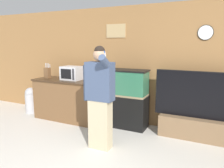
{
  "coord_description": "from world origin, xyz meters",
  "views": [
    {
      "loc": [
        1.59,
        -1.78,
        1.8
      ],
      "look_at": [
        -0.16,
        1.84,
        1.05
      ],
      "focal_mm": 35.0,
      "sensor_mm": 36.0,
      "label": 1
    }
  ],
  "objects": [
    {
      "name": "counter_island",
      "position": [
        -1.58,
        2.33,
        0.48
      ],
      "size": [
        1.58,
        0.68,
        0.96
      ],
      "color": "brown",
      "rests_on": "ground_plane"
    },
    {
      "name": "microwave",
      "position": [
        -1.46,
        2.37,
        1.12
      ],
      "size": [
        0.46,
        0.35,
        0.32
      ],
      "color": "silver",
      "rests_on": "counter_island"
    },
    {
      "name": "trash_bin",
      "position": [
        -2.75,
        2.31,
        0.34
      ],
      "size": [
        0.3,
        0.3,
        0.67
      ],
      "color": "#B7B7BC",
      "rests_on": "ground_plane"
    },
    {
      "name": "wall_back_paneled",
      "position": [
        0.0,
        2.8,
        1.3
      ],
      "size": [
        10.0,
        0.08,
        2.6
      ],
      "color": "olive",
      "rests_on": "ground_plane"
    },
    {
      "name": "person_standing",
      "position": [
        -0.15,
        1.35,
        0.92
      ],
      "size": [
        0.56,
        0.42,
        1.76
      ],
      "color": "#BCAD89",
      "rests_on": "ground_plane"
    },
    {
      "name": "aquarium_on_stand",
      "position": [
        -0.13,
        2.47,
        0.63
      ],
      "size": [
        0.94,
        0.44,
        1.26
      ],
      "color": "black",
      "rests_on": "ground_plane"
    },
    {
      "name": "knife_block",
      "position": [
        -2.15,
        2.32,
        1.09
      ],
      "size": [
        0.13,
        0.12,
        0.37
      ],
      "color": "brown",
      "rests_on": "counter_island"
    },
    {
      "name": "tv_on_stand",
      "position": [
        1.25,
        2.48,
        0.38
      ],
      "size": [
        1.47,
        0.4,
        1.3
      ],
      "color": "brown",
      "rests_on": "ground_plane"
    }
  ]
}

